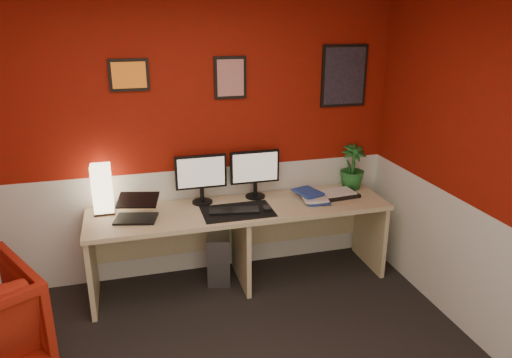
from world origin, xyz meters
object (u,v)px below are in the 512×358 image
monitor_right (255,167)px  zen_tray (337,194)px  shoji_lamp (102,190)px  monitor_left (201,172)px  potted_plant (352,167)px  desk (241,245)px  pc_tower (219,253)px  laptop (135,207)px

monitor_right → zen_tray: 0.81m
shoji_lamp → monitor_left: monitor_left is taller
shoji_lamp → monitor_right: 1.32m
monitor_right → potted_plant: size_ratio=1.37×
monitor_left → zen_tray: size_ratio=1.66×
potted_plant → zen_tray: bearing=-143.8°
potted_plant → monitor_left: bearing=180.0°
desk → pc_tower: desk is taller
shoji_lamp → monitor_right: monitor_right is taller
monitor_right → potted_plant: bearing=-0.8°
shoji_lamp → pc_tower: (0.96, -0.03, -0.70)m
zen_tray → shoji_lamp: bearing=175.7°
desk → monitor_left: bearing=147.2°
monitor_left → desk: bearing=-32.8°
shoji_lamp → pc_tower: shoji_lamp is taller
zen_tray → potted_plant: bearing=36.2°
pc_tower → monitor_left: bearing=178.4°
monitor_right → zen_tray: monitor_right is taller
desk → monitor_left: (-0.30, 0.19, 0.66)m
laptop → potted_plant: 2.04m
potted_plant → laptop: bearing=-173.7°
monitor_right → pc_tower: (-0.36, -0.04, -0.80)m
monitor_right → shoji_lamp: bearing=-179.4°
shoji_lamp → monitor_left: 0.84m
laptop → monitor_left: (0.58, 0.22, 0.18)m
pc_tower → potted_plant: bearing=13.7°
laptop → monitor_left: 0.65m
zen_tray → pc_tower: (-1.10, 0.12, -0.52)m
desk → zen_tray: bearing=2.3°
monitor_left → pc_tower: monitor_left is taller
laptop → monitor_left: monitor_left is taller
zen_tray → pc_tower: bearing=173.5°
laptop → shoji_lamp: bearing=152.3°
desk → laptop: laptop is taller
desk → shoji_lamp: size_ratio=6.50×
monitor_right → pc_tower: monitor_right is taller
shoji_lamp → potted_plant: 2.27m
monitor_left → potted_plant: bearing=-0.0°
monitor_right → pc_tower: 0.87m
desk → shoji_lamp: 1.28m
potted_plant → monitor_right: bearing=179.2°
laptop → monitor_left: size_ratio=0.57×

